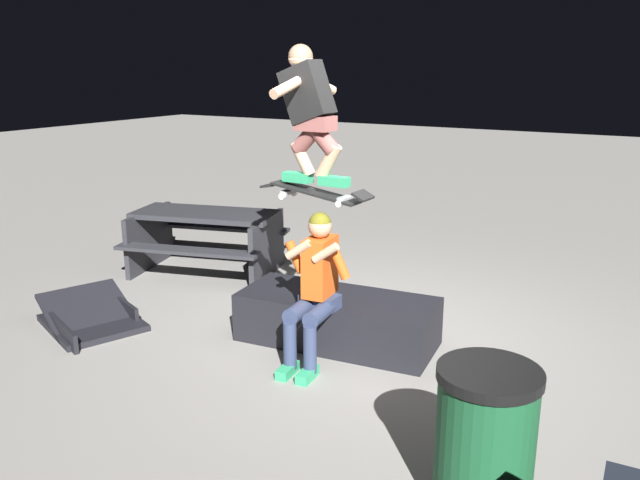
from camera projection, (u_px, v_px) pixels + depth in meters
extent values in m
plane|color=gray|center=(364.00, 338.00, 5.93)|extent=(40.00, 40.00, 0.00)
cube|color=black|center=(337.00, 319.00, 5.81)|extent=(1.83, 0.91, 0.44)
cube|color=#2D3856|center=(320.00, 301.00, 5.46)|extent=(0.32, 0.20, 0.12)
cube|color=#D15119|center=(320.00, 266.00, 5.38)|extent=(0.23, 0.36, 0.50)
sphere|color=tan|center=(320.00, 226.00, 5.29)|extent=(0.20, 0.20, 0.20)
sphere|color=brown|center=(320.00, 224.00, 5.28)|extent=(0.19, 0.19, 0.19)
cylinder|color=#D15119|center=(339.00, 263.00, 5.23)|extent=(0.20, 0.10, 0.29)
cylinder|color=tan|center=(326.00, 253.00, 5.15)|extent=(0.24, 0.09, 0.19)
cylinder|color=#D15119|center=(295.00, 257.00, 5.39)|extent=(0.20, 0.10, 0.29)
cylinder|color=tan|center=(299.00, 250.00, 5.24)|extent=(0.24, 0.09, 0.19)
cylinder|color=#2D3856|center=(320.00, 313.00, 5.26)|extent=(0.18, 0.41, 0.14)
cylinder|color=#2D3856|center=(310.00, 349.00, 5.15)|extent=(0.11, 0.11, 0.40)
cube|color=#2D9E66|center=(307.00, 375.00, 5.15)|extent=(0.13, 0.27, 0.08)
cylinder|color=#2D3856|center=(300.00, 310.00, 5.33)|extent=(0.18, 0.41, 0.14)
cylinder|color=#2D3856|center=(290.00, 345.00, 5.22)|extent=(0.11, 0.11, 0.40)
cube|color=#2D9E66|center=(287.00, 370.00, 5.23)|extent=(0.13, 0.27, 0.08)
cube|color=black|center=(316.00, 192.00, 5.35)|extent=(0.80, 0.23, 0.12)
cube|color=black|center=(272.00, 185.00, 5.58)|extent=(0.13, 0.20, 0.04)
cube|color=black|center=(363.00, 196.00, 5.12)|extent=(0.12, 0.20, 0.07)
cube|color=#99999E|center=(288.00, 192.00, 5.50)|extent=(0.07, 0.16, 0.04)
cylinder|color=white|center=(282.00, 196.00, 5.44)|extent=(0.06, 0.03, 0.05)
cylinder|color=white|center=(294.00, 193.00, 5.58)|extent=(0.06, 0.03, 0.05)
cube|color=#99999E|center=(345.00, 199.00, 5.22)|extent=(0.07, 0.16, 0.04)
cylinder|color=white|center=(339.00, 204.00, 5.15)|extent=(0.06, 0.03, 0.05)
cylinder|color=white|center=(350.00, 200.00, 5.30)|extent=(0.06, 0.03, 0.05)
cube|color=#2D9E66|center=(298.00, 177.00, 5.42)|extent=(0.26, 0.11, 0.08)
cube|color=#2D9E66|center=(334.00, 181.00, 5.23)|extent=(0.26, 0.11, 0.08)
cylinder|color=tan|center=(303.00, 159.00, 5.35)|extent=(0.24, 0.11, 0.31)
cylinder|color=brown|center=(310.00, 135.00, 5.26)|extent=(0.34, 0.14, 0.33)
cylinder|color=tan|center=(329.00, 161.00, 5.22)|extent=(0.24, 0.11, 0.31)
cylinder|color=brown|center=(321.00, 136.00, 5.20)|extent=(0.34, 0.14, 0.33)
cube|color=brown|center=(315.00, 123.00, 5.20)|extent=(0.31, 0.21, 0.12)
cube|color=black|center=(307.00, 93.00, 5.18)|extent=(0.46, 0.24, 0.52)
sphere|color=tan|center=(301.00, 57.00, 5.14)|extent=(0.20, 0.20, 0.20)
cylinder|color=tan|center=(289.00, 86.00, 5.00)|extent=(0.10, 0.45, 0.19)
cylinder|color=tan|center=(319.00, 84.00, 5.35)|extent=(0.10, 0.45, 0.19)
cube|color=black|center=(93.00, 323.00, 6.21)|extent=(1.17, 1.07, 0.06)
cube|color=black|center=(92.00, 316.00, 6.20)|extent=(1.14, 1.06, 0.37)
cube|color=black|center=(61.00, 330.00, 5.90)|extent=(0.81, 0.35, 0.18)
cube|color=black|center=(120.00, 305.00, 6.50)|extent=(0.81, 0.35, 0.18)
cube|color=#28282D|center=(205.00, 214.00, 7.65)|extent=(1.82, 1.13, 0.06)
cube|color=#28282D|center=(186.00, 251.00, 7.22)|extent=(1.70, 0.68, 0.04)
cube|color=#28282D|center=(224.00, 228.00, 8.25)|extent=(1.70, 0.68, 0.04)
cube|color=#28282D|center=(149.00, 239.00, 7.94)|extent=(0.35, 1.08, 0.72)
cube|color=#28282D|center=(267.00, 248.00, 7.56)|extent=(0.35, 1.08, 0.72)
cylinder|color=#19512D|center=(484.00, 448.00, 3.53)|extent=(0.54, 0.54, 0.82)
cylinder|color=black|center=(490.00, 375.00, 3.41)|extent=(0.57, 0.57, 0.06)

